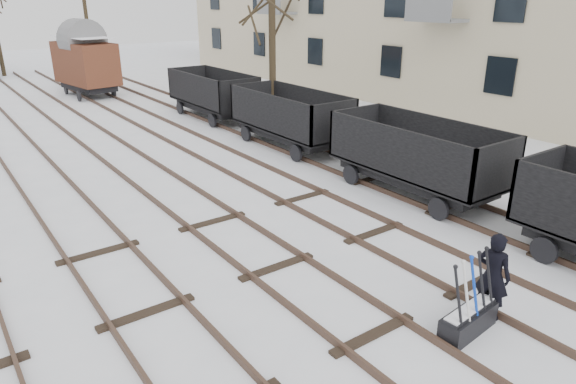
# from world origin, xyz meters

# --- Properties ---
(ground) EXTENTS (120.00, 120.00, 0.00)m
(ground) POSITION_xyz_m (0.00, 0.00, 0.00)
(ground) COLOR white
(ground) RESTS_ON ground
(tracks) EXTENTS (13.90, 52.00, 0.16)m
(tracks) POSITION_xyz_m (-0.00, 13.67, 0.07)
(tracks) COLOR black
(tracks) RESTS_ON ground
(ground_frame) EXTENTS (1.33, 0.54, 1.49)m
(ground_frame) POSITION_xyz_m (1.44, -0.91, 0.28)
(ground_frame) COLOR black
(ground_frame) RESTS_ON ground
(worker) EXTENTS (0.54, 0.70, 1.71)m
(worker) POSITION_xyz_m (2.19, -0.81, 0.86)
(worker) COLOR black
(worker) RESTS_ON ground
(freight_wagon_b) EXTENTS (2.17, 5.42, 2.21)m
(freight_wagon_b) POSITION_xyz_m (6.00, 4.36, 0.85)
(freight_wagon_b) COLOR black
(freight_wagon_b) RESTS_ON ground
(freight_wagon_c) EXTENTS (2.17, 5.42, 2.21)m
(freight_wagon_c) POSITION_xyz_m (6.00, 10.76, 0.85)
(freight_wagon_c) COLOR black
(freight_wagon_c) RESTS_ON ground
(freight_wagon_d) EXTENTS (2.17, 5.42, 2.21)m
(freight_wagon_d) POSITION_xyz_m (6.00, 17.16, 0.85)
(freight_wagon_d) COLOR black
(freight_wagon_d) RESTS_ON ground
(box_van_wagon) EXTENTS (3.04, 4.82, 3.44)m
(box_van_wagon) POSITION_xyz_m (2.75, 26.77, 2.00)
(box_van_wagon) COLOR black
(box_van_wagon) RESTS_ON ground
(tree_near) EXTENTS (0.30, 0.30, 6.66)m
(tree_near) POSITION_xyz_m (7.03, 13.45, 3.33)
(tree_near) COLOR black
(tree_near) RESTS_ON ground
(tree_far_right) EXTENTS (0.30, 0.30, 8.34)m
(tree_far_right) POSITION_xyz_m (6.57, 39.22, 4.17)
(tree_far_right) COLOR black
(tree_far_right) RESTS_ON ground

